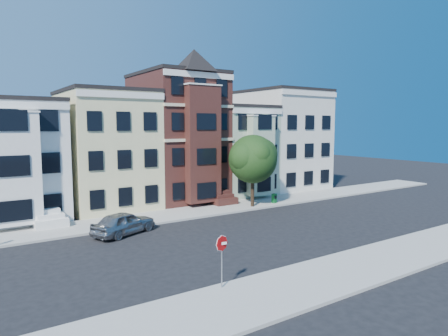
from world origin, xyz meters
TOP-DOWN VIEW (x-y plane):
  - ground at (0.00, 0.00)m, footprint 120.00×120.00m
  - far_sidewalk at (0.00, 8.00)m, footprint 60.00×4.00m
  - near_sidewalk at (0.00, -8.00)m, footprint 60.00×4.00m
  - house_white at (-15.00, 14.50)m, footprint 8.00×9.00m
  - house_yellow at (-7.00, 14.50)m, footprint 7.00×9.00m
  - house_brown at (0.00, 14.50)m, footprint 7.00×9.00m
  - house_green at (6.50, 14.50)m, footprint 6.00×9.00m
  - house_cream at (13.50, 14.50)m, footprint 8.00×9.00m
  - street_tree at (3.47, 6.89)m, footprint 7.34×7.34m
  - parked_car at (-8.97, 4.86)m, footprint 4.95×3.51m
  - newspaper_box at (6.08, 6.99)m, footprint 0.45×0.41m
  - stop_sign at (-8.56, -6.42)m, footprint 0.74×0.21m

SIDE VIEW (x-z plane):
  - ground at x=0.00m, z-range 0.00..0.00m
  - far_sidewalk at x=0.00m, z-range 0.00..0.15m
  - near_sidewalk at x=0.00m, z-range 0.00..0.15m
  - newspaper_box at x=6.08m, z-range 0.15..1.00m
  - parked_car at x=-8.97m, z-range 0.00..1.57m
  - stop_sign at x=-8.56m, z-range 0.15..2.82m
  - street_tree at x=3.47m, z-range 0.15..7.96m
  - house_white at x=-15.00m, z-range 0.00..9.00m
  - house_green at x=6.50m, z-range 0.00..9.00m
  - house_yellow at x=-7.00m, z-range 0.00..10.00m
  - house_cream at x=13.50m, z-range 0.00..11.00m
  - house_brown at x=0.00m, z-range 0.00..12.00m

